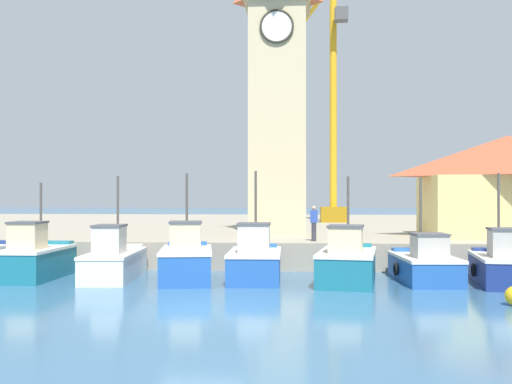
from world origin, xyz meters
name	(u,v)px	position (x,y,z in m)	size (l,w,h in m)	color
ground_plane	(198,309)	(0.00, 0.00, 0.00)	(300.00, 300.00, 0.00)	#386689
quay_wharf	(261,231)	(0.00, 28.90, 0.62)	(120.00, 40.00, 1.24)	#9E937F
fishing_boat_left_inner	(35,259)	(-7.63, 5.91, 0.80)	(2.05, 4.09, 3.86)	#196B7F
fishing_boat_mid_left	(114,261)	(-4.43, 6.04, 0.73)	(2.12, 4.78, 4.13)	silver
fishing_boat_center	(186,260)	(-1.45, 5.70, 0.81)	(2.57, 4.35, 4.21)	#2356A8
fishing_boat_mid_right	(255,261)	(1.21, 6.03, 0.77)	(2.17, 4.22, 4.32)	#2356A8
fishing_boat_right_inner	(347,263)	(4.77, 5.67, 0.77)	(2.71, 4.74, 4.09)	#196B7F
fishing_boat_right_outer	(425,265)	(7.78, 6.18, 0.66)	(2.28, 4.27, 4.06)	#2356A8
fishing_boat_far_right	(502,265)	(10.52, 5.67, 0.73)	(2.35, 4.31, 4.20)	navy
clock_tower	(278,82)	(1.80, 14.70, 9.45)	(3.48, 3.48, 17.11)	beige
warehouse_right	(508,185)	(13.50, 13.75, 3.89)	(8.56, 5.54, 5.13)	#E5D17A
port_crane_near	(331,126)	(5.48, 30.42, 8.87)	(5.03, 10.07, 19.22)	#976E11
dock_worker_near_tower	(314,223)	(3.62, 10.16, 2.09)	(0.34, 0.22, 1.62)	#33333D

